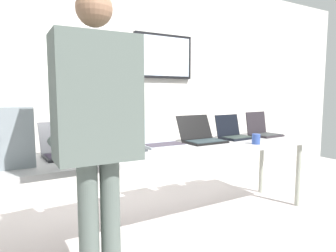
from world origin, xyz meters
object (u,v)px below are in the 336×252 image
at_px(workbench, 168,153).
at_px(laptop_station_0, 64,148).
at_px(laptop_station_1, 118,144).
at_px(laptop_station_5, 262,130).
at_px(person, 97,121).
at_px(coffee_mug, 256,139).
at_px(laptop_station_2, 161,139).
at_px(laptop_station_3, 201,136).
at_px(laptop_station_4, 233,133).

distance_m(workbench, laptop_station_0, 0.85).
relative_size(workbench, laptop_station_1, 7.98).
distance_m(laptop_station_0, laptop_station_5, 2.13).
distance_m(workbench, person, 1.09).
bearing_deg(coffee_mug, laptop_station_0, 167.28).
bearing_deg(laptop_station_2, laptop_station_5, -0.94).
distance_m(laptop_station_3, coffee_mug, 0.51).
distance_m(laptop_station_1, person, 0.87).
distance_m(laptop_station_1, laptop_station_3, 0.86).
xyz_separation_m(laptop_station_0, laptop_station_5, (2.13, -0.01, 0.00)).
bearing_deg(laptop_station_3, laptop_station_5, -0.42).
relative_size(laptop_station_4, coffee_mug, 3.61).
height_order(workbench, laptop_station_5, laptop_station_5).
bearing_deg(person, laptop_station_3, 30.35).
relative_size(workbench, laptop_station_3, 8.20).
distance_m(laptop_station_4, laptop_station_5, 0.41).
relative_size(workbench, laptop_station_2, 8.46).
bearing_deg(person, laptop_station_0, 91.97).
bearing_deg(laptop_station_4, laptop_station_0, -179.64).
relative_size(person, coffee_mug, 18.19).
xyz_separation_m(laptop_station_3, laptop_station_5, (0.84, -0.01, 0.00)).
bearing_deg(laptop_station_1, workbench, -14.22).
bearing_deg(laptop_station_5, person, -160.83).
bearing_deg(coffee_mug, laptop_station_2, 154.45).
bearing_deg(person, laptop_station_4, 24.00).
height_order(laptop_station_0, laptop_station_1, laptop_station_0).
relative_size(laptop_station_5, person, 0.19).
relative_size(laptop_station_0, laptop_station_2, 0.99).
relative_size(workbench, laptop_station_4, 9.08).
relative_size(laptop_station_0, person, 0.21).
bearing_deg(person, laptop_station_2, 42.41).
distance_m(workbench, laptop_station_1, 0.44).
relative_size(laptop_station_3, laptop_station_5, 1.17).
xyz_separation_m(workbench, laptop_station_1, (-0.41, 0.11, 0.10)).
distance_m(laptop_station_1, coffee_mug, 1.27).
bearing_deg(laptop_station_1, coffee_mug, -16.19).
bearing_deg(person, laptop_station_1, 61.39).
distance_m(laptop_station_4, person, 1.87).
relative_size(workbench, laptop_station_0, 8.54).
height_order(laptop_station_1, person, person).
distance_m(laptop_station_1, laptop_station_2, 0.43).
bearing_deg(laptop_station_3, laptop_station_1, -179.30).
height_order(laptop_station_2, laptop_station_3, laptop_station_3).
height_order(laptop_station_0, coffee_mug, laptop_station_0).
distance_m(workbench, laptop_station_2, 0.17).
bearing_deg(laptop_station_5, laptop_station_1, -179.86).
bearing_deg(laptop_station_5, laptop_station_4, 176.83).
distance_m(laptop_station_1, laptop_station_5, 1.71).
bearing_deg(laptop_station_1, laptop_station_4, 1.19).
bearing_deg(coffee_mug, person, -167.08).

